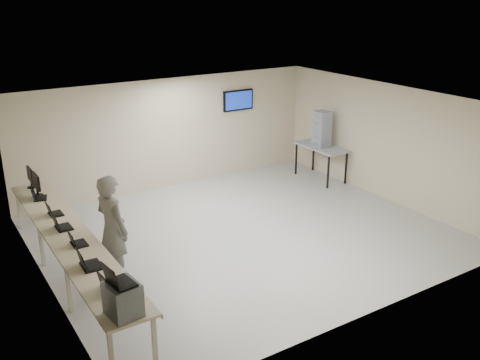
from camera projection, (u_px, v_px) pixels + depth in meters
room at (245, 170)px, 10.82m from camera, size 8.01×7.01×2.81m
workbench at (70, 239)px, 9.15m from camera, size 0.76×6.00×0.90m
equipment_box at (123, 299)px, 6.83m from camera, size 0.44×0.48×0.46m
laptop_on_box at (117, 280)px, 6.70m from camera, size 0.36×0.42×0.30m
laptop_0 at (109, 286)px, 7.44m from camera, size 0.32×0.37×0.27m
laptop_1 at (87, 263)px, 8.05m from camera, size 0.33×0.40×0.30m
laptop_2 at (76, 241)px, 8.75m from camera, size 0.27×0.33×0.25m
laptop_3 at (60, 225)px, 9.34m from camera, size 0.29×0.36×0.28m
laptop_4 at (53, 212)px, 9.92m from camera, size 0.27×0.33×0.25m
laptop_5 at (37, 196)px, 10.66m from camera, size 0.35×0.38×0.26m
monitor_near at (36, 183)px, 10.77m from camera, size 0.21×0.47×0.46m
monitor_far at (30, 176)px, 11.21m from camera, size 0.20×0.44×0.43m
soldier at (113, 230)px, 9.14m from camera, size 0.65×0.82×1.96m
side_table at (321, 149)px, 14.22m from camera, size 0.71×1.52×0.91m
storage_bins at (322, 129)px, 14.03m from camera, size 0.36×0.40×0.94m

